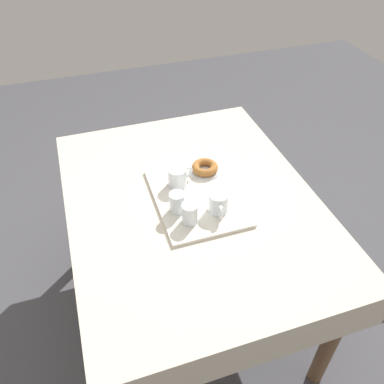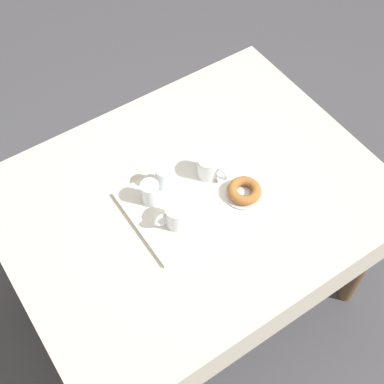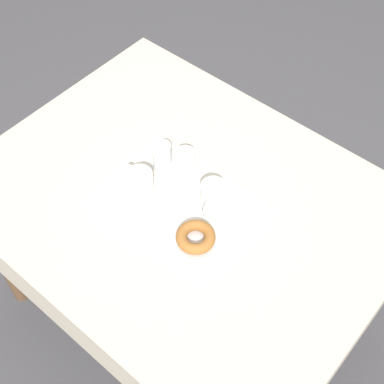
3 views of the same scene
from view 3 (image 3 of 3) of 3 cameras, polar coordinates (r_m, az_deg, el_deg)
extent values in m
plane|color=#47474C|center=(2.32, -0.70, -11.58)|extent=(6.00, 6.00, 0.00)
cube|color=beige|center=(1.71, -0.94, -0.92)|extent=(1.29, 1.00, 0.04)
cube|color=beige|center=(1.63, -12.77, -13.56)|extent=(1.29, 0.01, 0.14)
cube|color=beige|center=(2.04, 8.33, 6.16)|extent=(1.29, 0.01, 0.14)
cube|color=beige|center=(2.11, -14.26, 6.71)|extent=(0.01, 1.00, 0.14)
cube|color=beige|center=(1.64, 16.80, -14.44)|extent=(0.01, 1.00, 0.14)
cylinder|color=brown|center=(2.16, -19.38, -5.76)|extent=(0.06, 0.06, 0.70)
cylinder|color=brown|center=(2.43, -4.36, 6.54)|extent=(0.06, 0.06, 0.70)
cylinder|color=brown|center=(2.10, 18.43, -7.90)|extent=(0.06, 0.06, 0.70)
cube|color=silver|center=(1.68, -1.39, -0.75)|extent=(0.46, 0.33, 0.01)
cylinder|color=white|center=(1.63, 2.23, -0.28)|extent=(0.08, 0.08, 0.08)
cylinder|color=#84380F|center=(1.64, 2.23, -0.44)|extent=(0.07, 0.07, 0.06)
torus|color=white|center=(1.60, 1.59, -1.62)|extent=(0.03, 0.06, 0.05)
cylinder|color=white|center=(1.66, -5.40, 1.00)|extent=(0.08, 0.08, 0.08)
cylinder|color=#84380F|center=(1.67, -5.38, 0.83)|extent=(0.07, 0.07, 0.06)
torus|color=white|center=(1.69, -6.36, 2.14)|extent=(0.06, 0.02, 0.05)
cylinder|color=white|center=(1.71, -0.69, 3.23)|extent=(0.06, 0.06, 0.08)
cylinder|color=silver|center=(1.73, -0.68, 2.71)|extent=(0.05, 0.05, 0.03)
cylinder|color=white|center=(1.73, -3.16, 3.89)|extent=(0.06, 0.06, 0.08)
cylinder|color=silver|center=(1.74, -3.14, 3.69)|extent=(0.05, 0.05, 0.06)
cylinder|color=silver|center=(1.58, 0.38, -5.10)|extent=(0.13, 0.13, 0.01)
torus|color=#A3662D|center=(1.56, 0.38, -4.71)|extent=(0.11, 0.11, 0.03)
camera|label=1|loc=(2.16, -24.20, 42.45)|focal=36.88mm
camera|label=2|loc=(1.29, -72.49, 31.60)|focal=50.34mm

